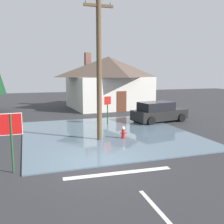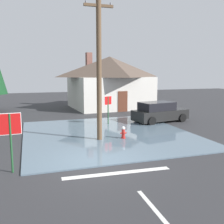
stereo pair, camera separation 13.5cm
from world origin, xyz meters
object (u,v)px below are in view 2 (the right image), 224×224
Objects in this scene: house at (110,81)px; stop_sign_near at (10,130)px; utility_pole at (99,67)px; stop_sign_far at (108,105)px; fire_hydrant at (123,133)px; parked_car at (159,112)px.

stop_sign_near is at bearing -119.03° from house.
stop_sign_far is (1.76, 4.03, -2.64)m from utility_pole.
stop_sign_near is 3.09× the size of fire_hydrant.
stop_sign_far is at bearing 84.73° from fire_hydrant.
fire_hydrant is 6.10m from parked_car.
stop_sign_far is 9.53m from house.
utility_pole is 3.74× the size of stop_sign_far.
stop_sign_near reaches higher than parked_car.
house is 1.95× the size of parked_car.
house is (3.36, 13.18, 2.47)m from fire_hydrant.
fire_hydrant is at bearing -104.29° from house.
fire_hydrant is 13.82m from house.
house is (9.19, 16.55, 1.17)m from stop_sign_near.
utility_pole is at bearing -110.00° from house.
stop_sign_far reaches higher than parked_car.
stop_sign_near is at bearing -144.13° from parked_car.
utility_pole is 0.88× the size of house.
house is (4.73, 12.99, -1.28)m from utility_pole.
parked_car is (4.51, 4.10, 0.38)m from fire_hydrant.
house reaches higher than stop_sign_near.
stop_sign_near is 6.21m from utility_pole.
utility_pole is at bearing -113.57° from stop_sign_far.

